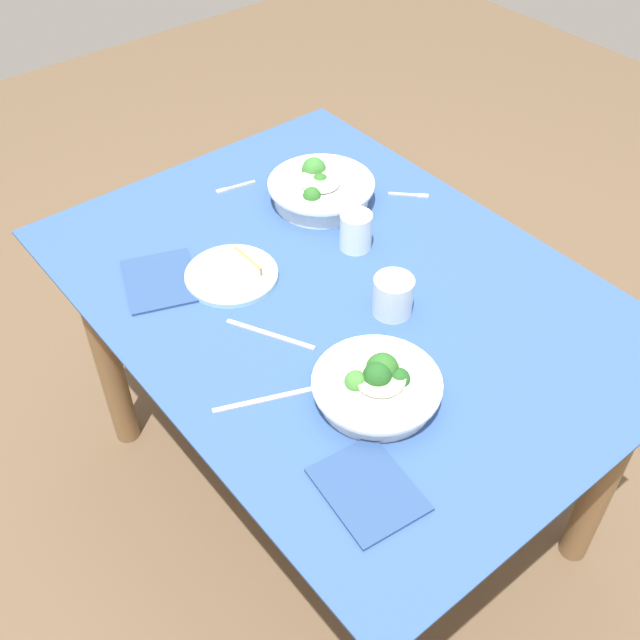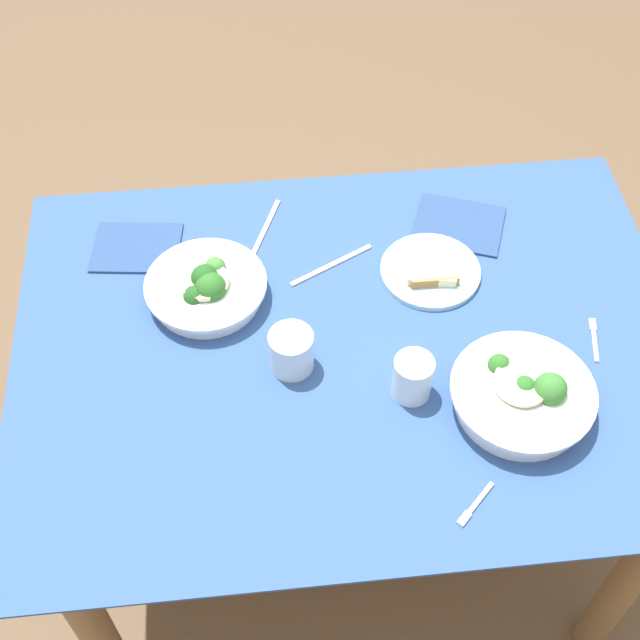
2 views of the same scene
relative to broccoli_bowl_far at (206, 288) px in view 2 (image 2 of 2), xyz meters
name	(u,v)px [view 2 (image 2 of 2)]	position (x,y,z in m)	size (l,w,h in m)	color
ground_plane	(343,516)	(0.27, -0.14, -0.78)	(6.00, 6.00, 0.00)	brown
dining_table	(349,379)	(0.27, -0.14, -0.15)	(1.29, 0.94, 0.75)	#2D4C84
broccoli_bowl_far	(206,288)	(0.00, 0.00, 0.00)	(0.24, 0.24, 0.08)	white
broccoli_bowl_near	(522,395)	(0.56, -0.31, 0.00)	(0.26, 0.26, 0.10)	white
bread_side_plate	(431,270)	(0.45, 0.02, -0.02)	(0.20, 0.20, 0.03)	#99C6D1
water_glass_center	(291,351)	(0.15, -0.18, 0.01)	(0.08, 0.08, 0.09)	silver
water_glass_side	(413,377)	(0.37, -0.26, 0.01)	(0.07, 0.07, 0.09)	silver
fork_by_far_bowl	(474,506)	(0.43, -0.50, -0.03)	(0.08, 0.08, 0.00)	#B7B7BC
fork_by_near_bowl	(594,338)	(0.74, -0.18, -0.03)	(0.03, 0.10, 0.00)	#B7B7BC
table_knife_left	(262,235)	(0.12, 0.16, -0.03)	(0.22, 0.01, 0.00)	#B7B7BC
table_knife_right	(331,265)	(0.25, 0.06, -0.03)	(0.20, 0.01, 0.00)	#B7B7BC
napkin_folded_upper	(459,224)	(0.54, 0.15, -0.03)	(0.18, 0.15, 0.01)	navy
napkin_folded_lower	(137,248)	(-0.14, 0.15, -0.03)	(0.18, 0.14, 0.01)	navy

